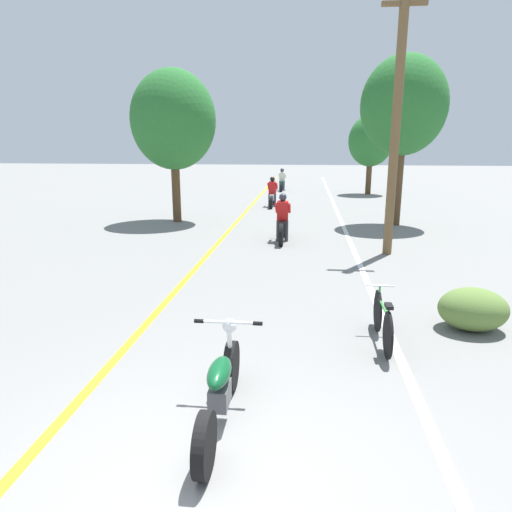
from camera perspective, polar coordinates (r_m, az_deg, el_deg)
ground_plane at (r=4.53m, az=-8.12°, el=-27.46°), size 120.00×120.00×0.00m
lane_stripe_center at (r=16.78m, az=-2.88°, el=3.78°), size 0.14×48.00×0.01m
lane_stripe_edge at (r=16.64m, az=10.96°, el=3.45°), size 0.14×48.00×0.01m
utility_pole at (r=12.75m, az=17.12°, el=15.85°), size 1.10×0.24×6.86m
roadside_tree_right_near at (r=17.57m, az=17.98°, el=17.38°), size 3.00×2.70×5.97m
roadside_tree_right_far at (r=27.86m, az=14.16°, el=13.75°), size 2.55×2.30×4.54m
roadside_tree_left at (r=17.78m, az=-10.31°, el=16.35°), size 3.16×2.84×5.61m
roadside_bush at (r=8.26m, az=25.49°, el=-6.01°), size 1.10×0.88×0.70m
motorcycle_foreground at (r=5.12m, az=-4.47°, el=-16.19°), size 0.80×2.14×0.98m
motorcycle_rider_lead at (r=14.13m, az=3.33°, el=4.10°), size 0.50×2.02×1.48m
motorcycle_rider_mid at (r=21.88m, az=2.05°, el=7.60°), size 0.50×2.03×1.41m
motorcycle_rider_far at (r=29.28m, az=3.27°, el=9.21°), size 0.50×2.02×1.40m
bicycle_parked at (r=7.23m, az=15.55°, el=-7.79°), size 0.44×1.65×0.79m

